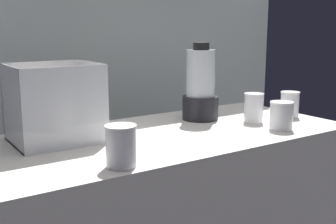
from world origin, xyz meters
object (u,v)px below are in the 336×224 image
Objects in this scene: juice_cup_mango_far_left at (121,148)px; juice_cup_mango_right at (290,106)px; blender_pitcher at (201,88)px; juice_cup_mango_middle at (254,110)px; juice_cup_carrot_left at (281,117)px; carrot_display_bin at (55,117)px.

juice_cup_mango_far_left is 1.08× the size of juice_cup_mango_right.
juice_cup_mango_far_left is 0.95m from juice_cup_mango_right.
blender_pitcher is 0.24m from juice_cup_mango_middle.
juice_cup_mango_right reaches higher than juice_cup_carrot_left.
juice_cup_mango_middle is at bearing -47.81° from blender_pitcher.
blender_pitcher is at bearing 152.76° from juice_cup_mango_right.
carrot_display_bin reaches higher than juice_cup_mango_far_left.
blender_pitcher is 3.03× the size of juice_cup_carrot_left.
carrot_display_bin is 0.64m from blender_pitcher.
carrot_display_bin is 2.56× the size of juice_cup_mango_right.
juice_cup_mango_far_left reaches higher than juice_cup_carrot_left.
juice_cup_carrot_left is (0.72, 0.06, -0.01)m from juice_cup_mango_far_left.
juice_cup_mango_middle is (0.79, -0.17, -0.03)m from carrot_display_bin.
juice_cup_mango_middle is 1.07× the size of juice_cup_mango_right.
juice_cup_carrot_left is at bearing -22.14° from carrot_display_bin.
juice_cup_carrot_left is 0.96× the size of juice_cup_mango_right.
juice_cup_mango_right is (0.21, 0.14, -0.00)m from juice_cup_carrot_left.
juice_cup_mango_middle reaches higher than juice_cup_carrot_left.
juice_cup_mango_right is (0.20, -0.02, -0.00)m from juice_cup_mango_middle.
juice_cup_mango_far_left is at bearing -163.99° from juice_cup_mango_middle.
blender_pitcher is 2.70× the size of juice_cup_mango_far_left.
juice_cup_mango_far_left reaches higher than juice_cup_mango_right.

